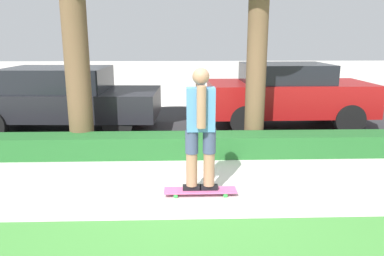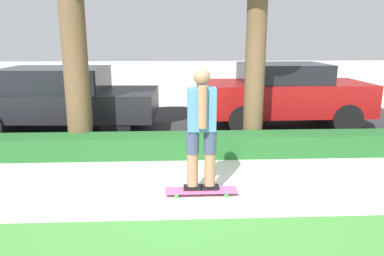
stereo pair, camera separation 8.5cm
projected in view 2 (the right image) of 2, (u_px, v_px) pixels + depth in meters
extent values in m
plane|color=beige|center=(190.00, 188.00, 5.63)|extent=(60.00, 60.00, 0.00)
cube|color=#2D2D30|center=(183.00, 124.00, 9.70)|extent=(12.81, 5.00, 0.01)
cube|color=#236028|center=(186.00, 145.00, 7.13)|extent=(12.81, 0.60, 0.42)
cube|color=#DB5B93|center=(201.00, 190.00, 5.38)|extent=(1.04, 0.24, 0.02)
cylinder|color=green|center=(226.00, 195.00, 5.32)|extent=(0.06, 0.04, 0.06)
cylinder|color=green|center=(225.00, 190.00, 5.50)|extent=(0.06, 0.04, 0.06)
cylinder|color=green|center=(177.00, 196.00, 5.29)|extent=(0.06, 0.04, 0.06)
cylinder|color=green|center=(177.00, 191.00, 5.47)|extent=(0.06, 0.04, 0.06)
cube|color=black|center=(193.00, 187.00, 5.37)|extent=(0.26, 0.09, 0.07)
cylinder|color=#A37556|center=(193.00, 158.00, 5.26)|extent=(0.16, 0.16, 0.81)
cylinder|color=#3D4766|center=(193.00, 142.00, 5.21)|extent=(0.18, 0.18, 0.32)
cube|color=black|center=(210.00, 187.00, 5.38)|extent=(0.26, 0.09, 0.07)
cylinder|color=#A37556|center=(210.00, 158.00, 5.27)|extent=(0.16, 0.16, 0.81)
cylinder|color=#3D4766|center=(210.00, 142.00, 5.22)|extent=(0.18, 0.18, 0.32)
cube|color=#4C84B7|center=(202.00, 109.00, 5.10)|extent=(0.39, 0.21, 0.60)
cylinder|color=#A37556|center=(202.00, 107.00, 4.93)|extent=(0.13, 0.13, 0.56)
cylinder|color=#A37556|center=(201.00, 103.00, 5.24)|extent=(0.13, 0.13, 0.56)
sphere|color=#A37556|center=(202.00, 76.00, 5.00)|extent=(0.23, 0.23, 0.23)
cylinder|color=brown|center=(75.00, 62.00, 7.07)|extent=(0.47, 0.47, 3.50)
cylinder|color=brown|center=(255.00, 64.00, 7.33)|extent=(0.39, 0.39, 3.40)
cube|color=black|center=(63.00, 104.00, 9.01)|extent=(4.53, 2.10, 0.63)
cube|color=black|center=(55.00, 79.00, 8.86)|extent=(2.38, 1.78, 0.55)
cylinder|color=black|center=(116.00, 124.00, 8.29)|extent=(0.67, 0.23, 0.67)
cylinder|color=black|center=(126.00, 109.00, 10.01)|extent=(0.67, 0.23, 0.67)
cylinder|color=black|center=(21.00, 110.00, 9.88)|extent=(0.67, 0.23, 0.67)
cube|color=maroon|center=(286.00, 98.00, 9.35)|extent=(3.95, 1.84, 0.77)
cube|color=black|center=(283.00, 73.00, 9.19)|extent=(2.06, 1.60, 0.46)
cylinder|color=black|center=(347.00, 119.00, 8.70)|extent=(0.71, 0.21, 0.71)
cylinder|color=black|center=(320.00, 106.00, 10.29)|extent=(0.71, 0.21, 0.71)
cylinder|color=black|center=(243.00, 120.00, 8.59)|extent=(0.71, 0.21, 0.71)
cylinder|color=black|center=(232.00, 107.00, 10.18)|extent=(0.71, 0.21, 0.71)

